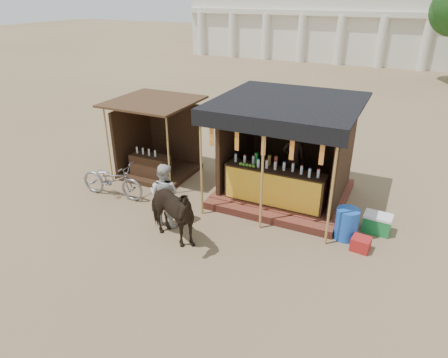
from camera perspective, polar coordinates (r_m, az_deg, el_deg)
ground at (r=9.10m, az=-4.41°, el=-10.22°), size 120.00×120.00×0.00m
main_stall at (r=10.97m, az=8.75°, el=2.24°), size 3.60×3.61×2.78m
secondary_stall at (r=12.66m, az=-9.84°, el=4.50°), size 2.40×2.40×2.38m
cow at (r=9.11m, az=-7.82°, el=-4.80°), size 1.91×1.30×1.48m
motorbike at (r=11.52m, az=-15.70°, el=-0.09°), size 1.99×0.80×1.03m
bystander at (r=9.77m, az=-8.53°, el=-2.22°), size 0.80×0.64×1.60m
blue_barrel at (r=9.73m, az=17.11°, el=-6.15°), size 0.65×0.65×0.76m
red_crate at (r=9.53m, az=18.94°, el=-8.76°), size 0.43×0.40×0.31m
cooler at (r=10.29m, az=21.03°, el=-5.91°), size 0.67×0.48×0.46m
background_building at (r=36.78m, az=17.78°, el=22.28°), size 26.00×7.45×8.18m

